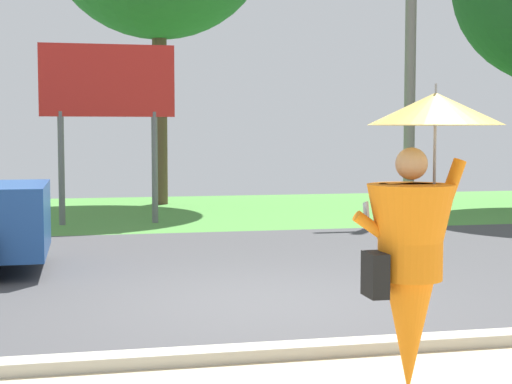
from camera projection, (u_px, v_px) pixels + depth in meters
ground_plane at (213, 263)px, 11.24m from camera, size 40.00×22.00×0.20m
monk_pedestrian at (415, 240)px, 5.40m from camera, size 1.04×0.92×2.13m
utility_pole at (410, 51)px, 17.21m from camera, size 1.80×0.24×6.76m
roadside_billboard at (108, 94)px, 15.41m from camera, size 2.60×0.12×3.50m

